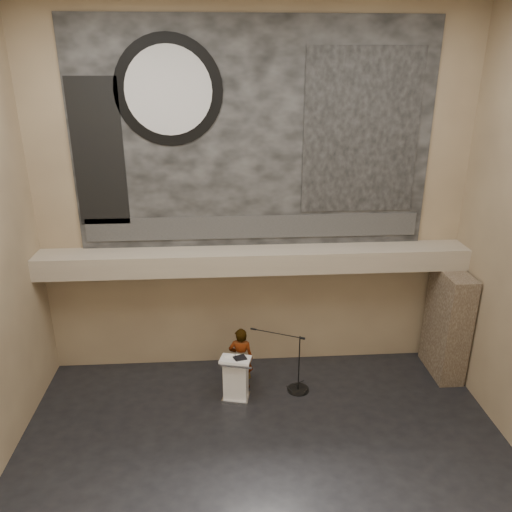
{
  "coord_description": "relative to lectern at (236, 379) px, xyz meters",
  "views": [
    {
      "loc": [
        -0.7,
        -7.21,
        7.22
      ],
      "look_at": [
        0.0,
        3.2,
        3.2
      ],
      "focal_mm": 35.0,
      "sensor_mm": 36.0,
      "label": 1
    }
  ],
  "objects": [
    {
      "name": "wall_back",
      "position": [
        0.52,
        1.65,
        3.7
      ],
      "size": [
        10.0,
        0.02,
        8.5
      ],
      "primitive_type": "cube",
      "color": "#7E6950",
      "rests_on": "floor"
    },
    {
      "name": "mic_stand",
      "position": [
        1.44,
        0.26,
        -0.34
      ],
      "size": [
        1.35,
        0.76,
        1.46
      ],
      "rotation": [
        0.0,
        0.0,
        -0.42
      ],
      "color": "black",
      "rests_on": "floor"
    },
    {
      "name": "wall_front",
      "position": [
        0.52,
        -6.35,
        3.7
      ],
      "size": [
        10.0,
        0.02,
        8.5
      ],
      "primitive_type": "cube",
      "color": "#7E6950",
      "rests_on": "floor"
    },
    {
      "name": "banner_text_strip",
      "position": [
        0.52,
        1.58,
        3.1
      ],
      "size": [
        7.76,
        0.02,
        0.55
      ],
      "primitive_type": "cube",
      "color": "#2F2F2F",
      "rests_on": "banner"
    },
    {
      "name": "stone_pier",
      "position": [
        5.17,
        0.8,
        0.8
      ],
      "size": [
        0.6,
        1.4,
        2.7
      ],
      "primitive_type": "cube",
      "color": "#46382B",
      "rests_on": "floor"
    },
    {
      "name": "sprinkler_left",
      "position": [
        -1.08,
        1.2,
        2.12
      ],
      "size": [
        0.04,
        0.04,
        0.06
      ],
      "primitive_type": "cylinder",
      "color": "#B2893D",
      "rests_on": "soffit"
    },
    {
      "name": "soffit",
      "position": [
        0.52,
        1.25,
        2.4
      ],
      "size": [
        10.0,
        0.8,
        0.5
      ],
      "primitive_type": "cube",
      "color": "gray",
      "rests_on": "wall_back"
    },
    {
      "name": "papers",
      "position": [
        -0.12,
        -0.01,
        0.55
      ],
      "size": [
        0.28,
        0.33,
        0.0
      ],
      "primitive_type": "cube",
      "rotation": [
        0.0,
        0.0,
        0.29
      ],
      "color": "white",
      "rests_on": "lectern"
    },
    {
      "name": "speaker_person",
      "position": [
        0.14,
        0.46,
        0.23
      ],
      "size": [
        0.63,
        0.47,
        1.57
      ],
      "primitive_type": "imported",
      "rotation": [
        0.0,
        0.0,
        2.98
      ],
      "color": "white",
      "rests_on": "floor"
    },
    {
      "name": "banner_building_print",
      "position": [
        2.92,
        1.58,
        5.25
      ],
      "size": [
        2.6,
        0.02,
        3.6
      ],
      "primitive_type": "cube",
      "color": "black",
      "rests_on": "banner"
    },
    {
      "name": "binder",
      "position": [
        0.1,
        -0.04,
        0.56
      ],
      "size": [
        0.32,
        0.29,
        0.04
      ],
      "primitive_type": "cube",
      "rotation": [
        0.0,
        0.0,
        0.35
      ],
      "color": "black",
      "rests_on": "lectern"
    },
    {
      "name": "lectern",
      "position": [
        0.0,
        0.0,
        0.0
      ],
      "size": [
        0.76,
        0.61,
        1.13
      ],
      "rotation": [
        0.0,
        0.0,
        -0.22
      ],
      "color": "silver",
      "rests_on": "floor"
    },
    {
      "name": "banner_clock_face",
      "position": [
        -1.28,
        1.56,
        6.15
      ],
      "size": [
        1.84,
        0.02,
        1.84
      ],
      "primitive_type": "cylinder",
      "rotation": [
        1.57,
        0.0,
        0.0
      ],
      "color": "silver",
      "rests_on": "banner"
    },
    {
      "name": "banner_clock_rim",
      "position": [
        -1.28,
        1.58,
        6.15
      ],
      "size": [
        2.3,
        0.02,
        2.3
      ],
      "primitive_type": "cylinder",
      "rotation": [
        1.57,
        0.0,
        0.0
      ],
      "color": "black",
      "rests_on": "banner"
    },
    {
      "name": "banner",
      "position": [
        0.52,
        1.62,
        5.15
      ],
      "size": [
        8.0,
        0.05,
        5.0
      ],
      "primitive_type": "cube",
      "color": "black",
      "rests_on": "wall_back"
    },
    {
      "name": "banner_brick_print",
      "position": [
        -2.88,
        1.58,
        4.85
      ],
      "size": [
        1.1,
        0.02,
        3.2
      ],
      "primitive_type": "cube",
      "color": "black",
      "rests_on": "banner"
    },
    {
      "name": "sprinkler_right",
      "position": [
        2.42,
        1.2,
        2.12
      ],
      "size": [
        0.04,
        0.04,
        0.06
      ],
      "primitive_type": "cylinder",
      "color": "#B2893D",
      "rests_on": "soffit"
    },
    {
      "name": "floor",
      "position": [
        0.52,
        -2.35,
        -0.55
      ],
      "size": [
        10.0,
        10.0,
        0.0
      ],
      "primitive_type": "plane",
      "color": "black",
      "rests_on": "ground"
    }
  ]
}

